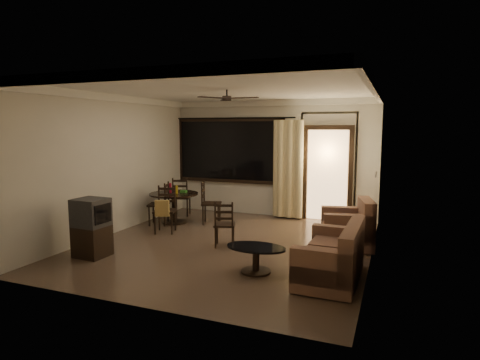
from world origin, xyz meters
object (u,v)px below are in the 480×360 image
at_px(dining_chair_south, 165,218).
at_px(armchair, 350,228).
at_px(dining_table, 174,199).
at_px(dining_chair_west, 159,212).
at_px(dining_chair_north, 182,204).
at_px(sofa, 334,258).
at_px(side_chair, 225,233).
at_px(tv_cabinet, 92,227).
at_px(coffee_table, 256,255).
at_px(dining_chair_east, 211,211).

xyz_separation_m(dining_chair_south, armchair, (3.65, 0.29, 0.05)).
xyz_separation_m(dining_table, armchair, (3.91, -0.53, -0.18)).
xyz_separation_m(dining_chair_west, dining_chair_south, (0.49, -0.55, 0.02)).
relative_size(dining_chair_north, sofa, 0.64).
height_order(dining_chair_north, side_chair, dining_chair_north).
bearing_deg(side_chair, sofa, 137.02).
height_order(dining_chair_west, dining_chair_south, same).
distance_m(tv_cabinet, coffee_table, 2.82).
distance_m(tv_cabinet, sofa, 3.94).
bearing_deg(dining_chair_north, dining_chair_south, 89.64).
bearing_deg(dining_chair_south, dining_chair_east, 45.70).
height_order(dining_chair_east, dining_chair_north, same).
bearing_deg(dining_chair_north, sofa, 126.25).
height_order(sofa, coffee_table, sofa).
bearing_deg(coffee_table, armchair, 57.16).
xyz_separation_m(dining_chair_west, armchair, (4.14, -0.27, 0.07)).
xyz_separation_m(dining_chair_south, side_chair, (1.53, -0.45, -0.05)).
xyz_separation_m(dining_chair_north, armchair, (4.15, -1.27, 0.07)).
bearing_deg(sofa, coffee_table, -172.73).
distance_m(tv_cabinet, armchair, 4.46).
distance_m(sofa, armchair, 1.67).
bearing_deg(armchair, dining_chair_west, 163.27).
bearing_deg(dining_table, dining_chair_west, -130.88).
bearing_deg(dining_table, coffee_table, -40.02).
xyz_separation_m(dining_table, dining_chair_south, (0.27, -0.82, -0.23)).
xyz_separation_m(dining_chair_north, sofa, (4.12, -2.94, 0.03)).
relative_size(dining_chair_west, dining_chair_south, 1.00).
relative_size(dining_table, sofa, 0.73).
xyz_separation_m(tv_cabinet, coffee_table, (2.80, 0.27, -0.23)).
bearing_deg(dining_chair_south, tv_cabinet, -118.00).
distance_m(dining_chair_east, tv_cabinet, 2.98).
height_order(dining_chair_east, tv_cabinet, tv_cabinet).
distance_m(dining_table, armchair, 3.95).
relative_size(dining_table, coffee_table, 1.21).
bearing_deg(side_chair, dining_chair_west, -45.35).
height_order(dining_table, side_chair, dining_table).
distance_m(dining_chair_east, side_chair, 1.82).
distance_m(dining_chair_north, sofa, 5.06).
xyz_separation_m(dining_chair_south, sofa, (3.61, -1.38, 0.01)).
relative_size(tv_cabinet, coffee_table, 1.08).
distance_m(armchair, side_chair, 2.25).
height_order(dining_chair_west, tv_cabinet, tv_cabinet).
distance_m(dining_chair_south, side_chair, 1.59).
bearing_deg(dining_chair_south, dining_chair_north, 89.64).
bearing_deg(dining_chair_east, tv_cabinet, 145.50).
bearing_deg(tv_cabinet, sofa, 8.14).
height_order(dining_table, sofa, dining_table).
xyz_separation_m(dining_chair_north, side_chair, (2.03, -2.01, -0.03)).
bearing_deg(tv_cabinet, side_chair, 38.25).
bearing_deg(sofa, dining_chair_west, 155.95).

